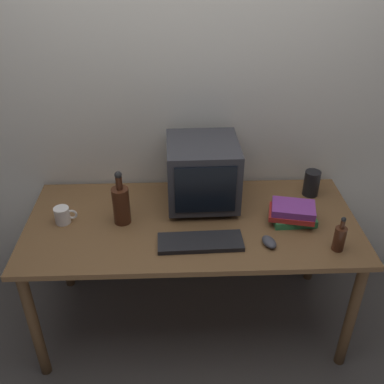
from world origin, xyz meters
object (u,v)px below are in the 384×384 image
at_px(bottle_short, 340,238).
at_px(crt_monitor, 202,173).
at_px(computer_mouse, 269,242).
at_px(mug, 63,215).
at_px(keyboard, 200,242).
at_px(book_stack, 293,214).
at_px(metal_canister, 312,183).
at_px(bottle_tall, 121,204).

bearing_deg(bottle_short, crt_monitor, 145.42).
xyz_separation_m(crt_monitor, computer_mouse, (0.31, -0.39, -0.17)).
relative_size(crt_monitor, bottle_short, 2.07).
height_order(crt_monitor, computer_mouse, crt_monitor).
distance_m(crt_monitor, mug, 0.77).
distance_m(keyboard, bottle_short, 0.67).
relative_size(crt_monitor, keyboard, 0.94).
xyz_separation_m(keyboard, bottle_short, (0.66, -0.06, 0.06)).
xyz_separation_m(keyboard, book_stack, (0.49, 0.17, 0.04)).
bearing_deg(mug, metal_canister, 9.24).
height_order(crt_monitor, metal_canister, crt_monitor).
bearing_deg(mug, computer_mouse, -12.25).
distance_m(crt_monitor, bottle_tall, 0.47).
relative_size(crt_monitor, bottle_tall, 1.29).
bearing_deg(metal_canister, bottle_tall, -167.83).
bearing_deg(metal_canister, book_stack, -122.33).
bearing_deg(bottle_tall, metal_canister, 12.17).
height_order(computer_mouse, bottle_tall, bottle_tall).
bearing_deg(mug, keyboard, -16.32).
bearing_deg(keyboard, computer_mouse, -4.94).
relative_size(bottle_tall, metal_canister, 2.03).
bearing_deg(crt_monitor, computer_mouse, -51.84).
distance_m(bottle_short, book_stack, 0.29).
relative_size(book_stack, metal_canister, 1.74).
bearing_deg(book_stack, computer_mouse, -130.08).
bearing_deg(bottle_short, metal_canister, 90.23).
bearing_deg(mug, bottle_short, -11.24).
height_order(keyboard, bottle_short, bottle_short).
bearing_deg(book_stack, mug, 178.01).
relative_size(computer_mouse, bottle_tall, 0.33).
height_order(bottle_tall, book_stack, bottle_tall).
height_order(computer_mouse, metal_canister, metal_canister).
relative_size(computer_mouse, metal_canister, 0.67).
relative_size(computer_mouse, book_stack, 0.38).
height_order(crt_monitor, bottle_short, crt_monitor).
bearing_deg(computer_mouse, crt_monitor, 110.14).
relative_size(bottle_short, metal_canister, 1.27).
bearing_deg(keyboard, mug, 162.04).
bearing_deg(bottle_short, mug, 168.76).
bearing_deg(book_stack, metal_canister, 57.67).
bearing_deg(keyboard, bottle_short, -7.23).
height_order(keyboard, book_stack, book_stack).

